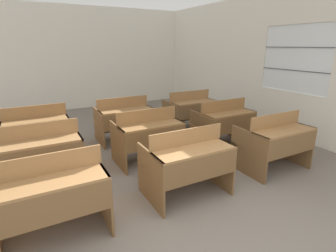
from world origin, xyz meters
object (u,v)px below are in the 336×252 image
(bench_front_center, at_px, (187,162))
(bench_front_right, at_px, (274,141))
(bench_third_right, at_px, (190,110))
(bench_second_left, at_px, (41,154))
(bench_second_right, at_px, (223,122))
(bench_third_center, at_px, (124,119))
(bench_third_left, at_px, (37,130))
(bench_second_center, at_px, (148,135))
(bench_front_left, at_px, (52,195))

(bench_front_center, distance_m, bench_front_right, 1.64)
(bench_third_right, bearing_deg, bench_second_left, -160.13)
(bench_second_right, height_order, bench_third_center, same)
(bench_third_left, bearing_deg, bench_second_center, -36.29)
(bench_front_left, bearing_deg, bench_second_center, 36.92)
(bench_second_left, relative_size, bench_second_center, 1.00)
(bench_front_center, height_order, bench_third_right, same)
(bench_second_left, bearing_deg, bench_third_left, 89.80)
(bench_second_right, height_order, bench_third_right, same)
(bench_front_center, xyz_separation_m, bench_second_left, (-1.66, 1.22, 0.00))
(bench_front_center, bearing_deg, bench_second_center, 90.69)
(bench_second_left, height_order, bench_second_right, same)
(bench_front_right, xyz_separation_m, bench_second_left, (-3.31, 1.23, 0.00))
(bench_second_right, relative_size, bench_third_center, 1.00)
(bench_second_right, bearing_deg, bench_third_left, 159.57)
(bench_front_right, bearing_deg, bench_second_center, 143.46)
(bench_front_center, relative_size, bench_third_right, 1.00)
(bench_third_center, xyz_separation_m, bench_third_right, (1.63, -0.01, 0.00))
(bench_second_right, height_order, bench_third_left, same)
(bench_front_center, bearing_deg, bench_third_right, 56.17)
(bench_front_center, xyz_separation_m, bench_second_center, (-0.01, 1.22, 0.00))
(bench_third_center, bearing_deg, bench_third_right, -0.45)
(bench_third_left, distance_m, bench_third_center, 1.64)
(bench_second_center, relative_size, bench_third_center, 1.00)
(bench_front_right, bearing_deg, bench_third_right, 90.81)
(bench_front_center, relative_size, bench_third_center, 1.00)
(bench_front_center, relative_size, bench_second_center, 1.00)
(bench_second_right, bearing_deg, bench_second_center, 179.54)
(bench_front_center, xyz_separation_m, bench_third_left, (-1.66, 2.43, 0.00))
(bench_second_left, xyz_separation_m, bench_third_left, (0.00, 1.21, 0.00))
(bench_third_center, bearing_deg, bench_third_left, 179.51)
(bench_second_center, bearing_deg, bench_second_left, -179.97)
(bench_third_center, height_order, bench_third_right, same)
(bench_third_left, bearing_deg, bench_front_right, -36.42)
(bench_front_left, distance_m, bench_second_right, 3.49)
(bench_second_center, bearing_deg, bench_second_right, -0.46)
(bench_second_right, relative_size, bench_third_left, 1.00)
(bench_second_center, distance_m, bench_third_right, 2.01)
(bench_front_right, distance_m, bench_third_center, 2.94)
(bench_second_right, bearing_deg, bench_second_left, 179.79)
(bench_third_center, bearing_deg, bench_second_left, -143.97)
(bench_third_center, bearing_deg, bench_second_right, -36.38)
(bench_third_center, bearing_deg, bench_front_right, -55.53)
(bench_front_right, xyz_separation_m, bench_third_center, (-1.66, 2.42, 0.00))
(bench_front_left, bearing_deg, bench_front_center, 0.39)
(bench_third_right, bearing_deg, bench_front_right, -89.19)
(bench_front_left, xyz_separation_m, bench_second_left, (-0.02, 1.23, 0.00))
(bench_front_left, height_order, bench_third_right, same)
(bench_second_left, height_order, bench_third_right, same)
(bench_third_left, bearing_deg, bench_front_left, -89.74)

